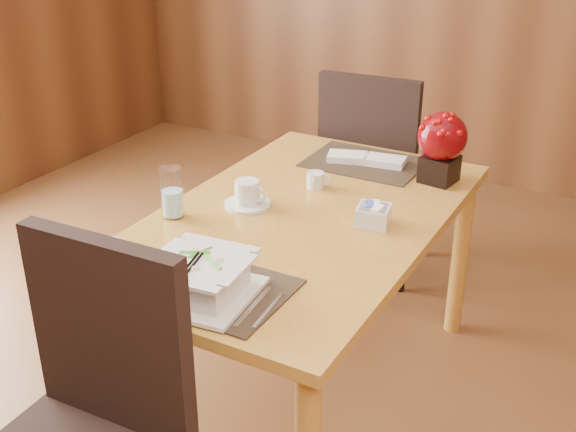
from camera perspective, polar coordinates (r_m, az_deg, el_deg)
The scene contains 13 objects.
dining_table at distance 2.50m, azimuth 0.97°, elevation -1.90°, with size 0.90×1.50×0.75m.
placemat_near at distance 2.04m, azimuth -6.30°, elevation -5.63°, with size 0.45×0.33×0.01m, color black.
placemat_far at distance 2.91m, azimuth 6.07°, elevation 4.23°, with size 0.45×0.33×0.01m, color black.
soup_setting at distance 1.98m, azimuth -6.90°, elevation -4.94°, with size 0.31×0.31×0.11m.
coffee_cup at distance 2.51m, azimuth -3.24°, elevation 1.66°, with size 0.16×0.16×0.09m.
water_glass at distance 2.44m, azimuth -9.15°, elevation 1.85°, with size 0.08×0.08×0.18m, color white.
creamer_jug at distance 2.66m, azimuth 2.17°, elevation 2.85°, with size 0.08×0.08×0.06m, color silver, non-canonical shape.
sugar_caddy at distance 2.39m, azimuth 6.76°, elevation 0.03°, with size 0.11×0.11×0.06m, color silver.
berry_decor at distance 2.73m, azimuth 12.05°, elevation 5.66°, with size 0.18×0.18×0.27m.
napkins_far at distance 2.90m, azimuth 6.40°, elevation 4.48°, with size 0.31×0.11×0.03m, color silver, non-canonical shape.
bread_plate at distance 2.27m, azimuth -13.67°, elevation -2.83°, with size 0.15×0.15×0.01m, color silver.
near_chair at distance 1.90m, azimuth -15.84°, elevation -15.64°, with size 0.50×0.50×1.04m.
far_chair at distance 3.39m, azimuth 6.85°, elevation 4.05°, with size 0.51×0.51×1.02m.
Camera 1 is at (1.03, -1.36, 1.80)m, focal length 45.00 mm.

